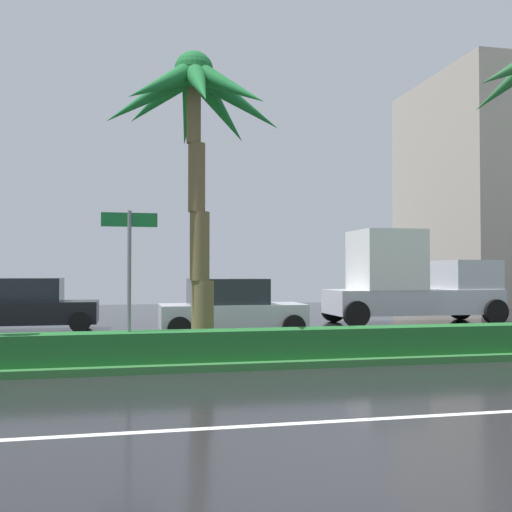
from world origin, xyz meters
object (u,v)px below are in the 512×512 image
object	(u,v)px
car_in_traffic_third	(231,309)
box_truck_lead	(410,282)
car_in_traffic_second	(28,306)
street_name_sign	(129,264)
palm_tree_centre_left	(194,115)

from	to	relation	value
car_in_traffic_third	box_truck_lead	world-z (taller)	box_truck_lead
car_in_traffic_second	box_truck_lead	world-z (taller)	box_truck_lead
street_name_sign	car_in_traffic_third	distance (m)	6.40
palm_tree_centre_left	box_truck_lead	world-z (taller)	palm_tree_centre_left
palm_tree_centre_left	car_in_traffic_second	xyz separation A→B (m)	(-4.64, 6.92, -4.72)
street_name_sign	car_in_traffic_second	xyz separation A→B (m)	(-3.19, 8.42, -1.25)
car_in_traffic_second	car_in_traffic_third	bearing A→B (deg)	-25.21
street_name_sign	box_truck_lead	xyz separation A→B (m)	(10.35, 8.48, -0.53)
palm_tree_centre_left	car_in_traffic_second	distance (m)	9.58
palm_tree_centre_left	box_truck_lead	size ratio (longest dim) A/B	1.07
palm_tree_centre_left	car_in_traffic_third	distance (m)	6.38
street_name_sign	box_truck_lead	bearing A→B (deg)	39.33
box_truck_lead	street_name_sign	bearing A→B (deg)	-140.67
palm_tree_centre_left	street_name_sign	size ratio (longest dim) A/B	2.29
car_in_traffic_third	palm_tree_centre_left	bearing A→B (deg)	-111.09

